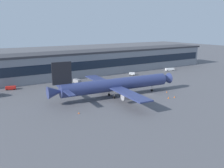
% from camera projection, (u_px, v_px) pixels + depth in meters
% --- Properties ---
extents(ground_plane, '(600.00, 600.00, 0.00)m').
position_uv_depth(ground_plane, '(149.00, 95.00, 111.97)').
color(ground_plane, '#56565B').
extents(terminal_building, '(190.00, 20.38, 15.57)m').
position_uv_depth(terminal_building, '(91.00, 62.00, 158.36)').
color(terminal_building, gray).
rests_on(terminal_building, ground_plane).
extents(airliner, '(61.00, 52.29, 17.41)m').
position_uv_depth(airliner, '(115.00, 85.00, 107.25)').
color(airliner, navy).
rests_on(airliner, ground_plane).
extents(belt_loader, '(6.71, 3.78, 1.95)m').
position_uv_depth(belt_loader, '(170.00, 69.00, 171.74)').
color(belt_loader, white).
rests_on(belt_loader, ground_plane).
extents(baggage_tug, '(4.10, 3.66, 1.85)m').
position_uv_depth(baggage_tug, '(132.00, 74.00, 156.19)').
color(baggage_tug, white).
rests_on(baggage_tug, ground_plane).
extents(pushback_tractor, '(5.33, 3.81, 1.75)m').
position_uv_depth(pushback_tractor, '(11.00, 88.00, 120.46)').
color(pushback_tractor, red).
rests_on(pushback_tractor, ground_plane).
extents(crew_van, '(2.90, 5.45, 2.55)m').
position_uv_depth(crew_van, '(77.00, 81.00, 132.72)').
color(crew_van, gray).
rests_on(crew_van, ground_plane).
extents(traffic_cone_0, '(0.57, 0.57, 0.71)m').
position_uv_depth(traffic_cone_0, '(168.00, 98.00, 105.92)').
color(traffic_cone_0, '#F2590C').
rests_on(traffic_cone_0, ground_plane).
extents(traffic_cone_1, '(0.51, 0.51, 0.64)m').
position_uv_depth(traffic_cone_1, '(79.00, 113.00, 87.39)').
color(traffic_cone_1, '#F2590C').
rests_on(traffic_cone_1, ground_plane).
extents(traffic_cone_2, '(0.57, 0.57, 0.71)m').
position_uv_depth(traffic_cone_2, '(175.00, 97.00, 107.11)').
color(traffic_cone_2, '#F2590C').
rests_on(traffic_cone_2, ground_plane).
extents(traffic_cone_3, '(0.54, 0.54, 0.67)m').
position_uv_depth(traffic_cone_3, '(167.00, 92.00, 115.39)').
color(traffic_cone_3, '#F2590C').
rests_on(traffic_cone_3, ground_plane).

